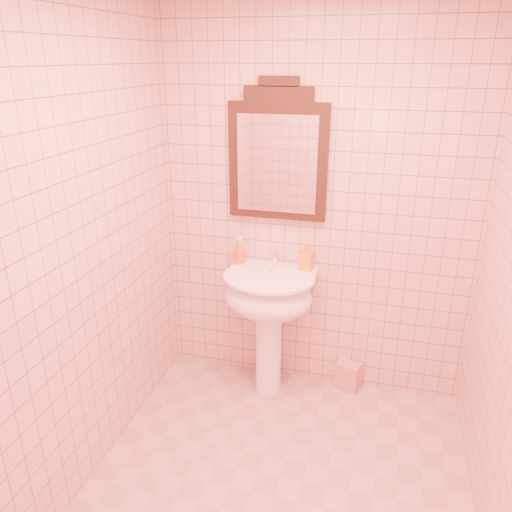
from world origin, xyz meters
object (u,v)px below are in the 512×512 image
(mirror, at_px, (278,156))
(pedestal_sink, at_px, (269,304))
(soap_dispenser, at_px, (307,256))
(toothbrush_cup, at_px, (239,256))
(towel, at_px, (348,375))

(mirror, bearing_deg, pedestal_sink, -90.00)
(pedestal_sink, bearing_deg, soap_dispenser, 37.19)
(toothbrush_cup, bearing_deg, mirror, 10.96)
(mirror, relative_size, toothbrush_cup, 5.16)
(mirror, xyz_separation_m, toothbrush_cup, (-0.24, -0.05, -0.67))
(towel, bearing_deg, pedestal_sink, -162.24)
(mirror, distance_m, towel, 1.57)
(pedestal_sink, xyz_separation_m, toothbrush_cup, (-0.24, 0.15, 0.25))
(pedestal_sink, height_order, towel, pedestal_sink)
(pedestal_sink, relative_size, mirror, 1.01)
(toothbrush_cup, distance_m, towel, 1.12)
(towel, bearing_deg, mirror, 176.48)
(soap_dispenser, xyz_separation_m, towel, (0.32, 0.01, -0.86))
(pedestal_sink, distance_m, mirror, 0.94)
(pedestal_sink, relative_size, toothbrush_cup, 5.21)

